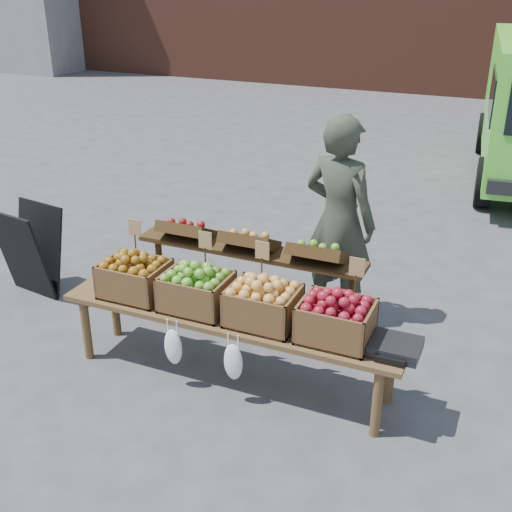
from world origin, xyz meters
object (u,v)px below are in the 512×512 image
at_px(vendor, 339,221).
at_px(crate_red_apples, 263,306).
at_px(crate_golden_apples, 135,279).
at_px(weighing_scale, 395,347).
at_px(crate_green_apples, 336,321).
at_px(chalkboard_sign, 30,251).
at_px(crate_russet_pears, 196,292).
at_px(back_table, 250,278).
at_px(display_bench, 230,347).

bearing_deg(vendor, crate_red_apples, 97.45).
relative_size(vendor, crate_golden_apples, 3.76).
bearing_deg(weighing_scale, vendor, 122.13).
bearing_deg(crate_green_apples, crate_red_apples, 180.00).
bearing_deg(crate_red_apples, crate_green_apples, 0.00).
bearing_deg(chalkboard_sign, crate_golden_apples, -10.15).
bearing_deg(vendor, crate_russet_pears, 75.63).
relative_size(crate_golden_apples, crate_green_apples, 1.00).
xyz_separation_m(crate_red_apples, crate_green_apples, (0.55, 0.00, 0.00)).
height_order(back_table, weighing_scale, back_table).
bearing_deg(crate_red_apples, back_table, 120.89).
bearing_deg(crate_golden_apples, back_table, 47.09).
xyz_separation_m(chalkboard_sign, crate_golden_apples, (1.57, -0.54, 0.26)).
bearing_deg(crate_green_apples, display_bench, 180.00).
bearing_deg(weighing_scale, display_bench, 180.00).
distance_m(chalkboard_sign, crate_russet_pears, 2.20).
bearing_deg(vendor, crate_green_apples, 121.68).
xyz_separation_m(chalkboard_sign, crate_russet_pears, (2.12, -0.54, 0.26)).
relative_size(back_table, crate_red_apples, 4.20).
bearing_deg(weighing_scale, crate_red_apples, 180.00).
height_order(chalkboard_sign, weighing_scale, chalkboard_sign).
relative_size(vendor, display_bench, 0.70).
xyz_separation_m(vendor, crate_russet_pears, (-0.72, -1.27, -0.23)).
relative_size(display_bench, weighing_scale, 7.94).
xyz_separation_m(vendor, display_bench, (-0.45, -1.27, -0.65)).
bearing_deg(crate_russet_pears, chalkboard_sign, 165.71).
relative_size(back_table, crate_russet_pears, 4.20).
bearing_deg(chalkboard_sign, vendor, 23.28).
relative_size(vendor, back_table, 0.89).
height_order(display_bench, crate_red_apples, crate_red_apples).
bearing_deg(back_table, chalkboard_sign, -175.42).
bearing_deg(back_table, weighing_scale, -27.12).
height_order(crate_russet_pears, crate_green_apples, same).
bearing_deg(vendor, display_bench, 85.82).
xyz_separation_m(crate_russet_pears, crate_red_apples, (0.55, 0.00, 0.00)).
xyz_separation_m(crate_russet_pears, crate_green_apples, (1.10, 0.00, 0.00)).
xyz_separation_m(display_bench, crate_russet_pears, (-0.27, 0.00, 0.42)).
bearing_deg(display_bench, crate_russet_pears, 180.00).
relative_size(vendor, weighing_scale, 5.53).
bearing_deg(display_bench, back_table, 102.20).
height_order(back_table, crate_russet_pears, back_table).
height_order(vendor, weighing_scale, vendor).
height_order(vendor, crate_red_apples, vendor).
bearing_deg(display_bench, crate_green_apples, 0.00).
distance_m(crate_green_apples, weighing_scale, 0.44).
bearing_deg(vendor, weighing_scale, 137.40).
height_order(back_table, display_bench, back_table).
distance_m(display_bench, crate_green_apples, 0.93).
bearing_deg(chalkboard_sign, back_table, 13.41).
distance_m(vendor, display_bench, 1.50).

